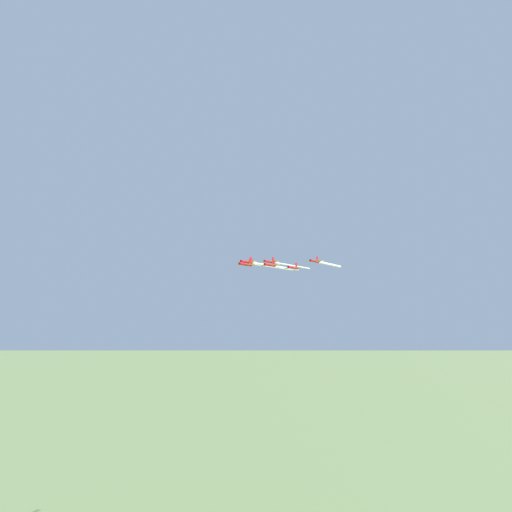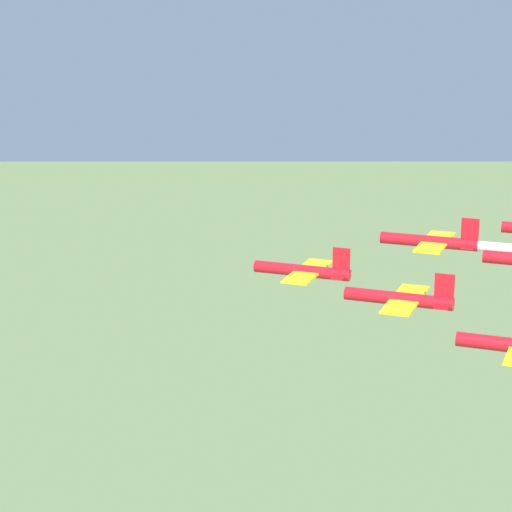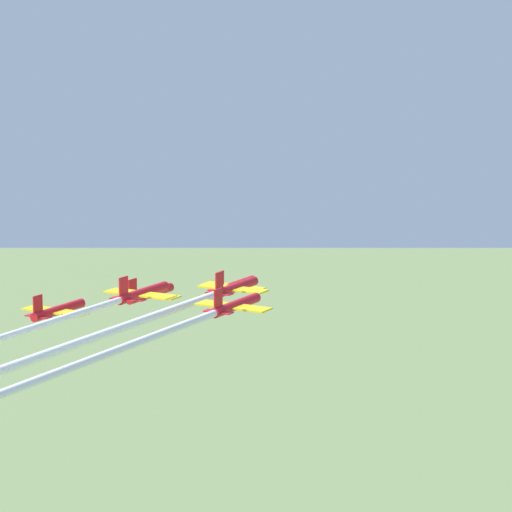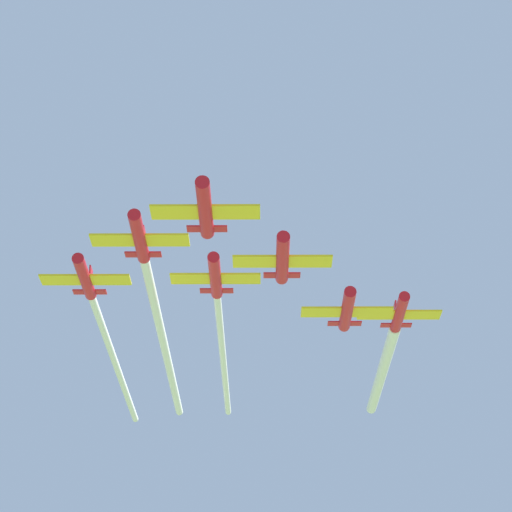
% 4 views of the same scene
% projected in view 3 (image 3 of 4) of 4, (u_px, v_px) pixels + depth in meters
% --- Properties ---
extents(jet_0, '(8.61, 8.49, 3.20)m').
position_uv_depth(jet_0, '(234.00, 286.00, 163.01)').
color(jet_0, red).
extents(jet_1, '(8.61, 8.49, 3.20)m').
position_uv_depth(jet_1, '(149.00, 294.00, 156.70)').
color(jet_1, red).
extents(jet_2, '(8.61, 8.49, 3.20)m').
position_uv_depth(jet_2, '(234.00, 288.00, 150.14)').
color(jet_2, red).
extents(jet_3, '(8.61, 8.49, 3.20)m').
position_uv_depth(jet_3, '(56.00, 310.00, 150.57)').
color(jet_3, red).
extents(jet_4, '(8.61, 8.49, 3.20)m').
position_uv_depth(jet_4, '(141.00, 293.00, 143.75)').
color(jet_4, red).
extents(jet_5, '(8.61, 8.49, 3.20)m').
position_uv_depth(jet_5, '(234.00, 305.00, 137.59)').
color(jet_5, red).
extents(smoke_trail_2, '(40.94, 33.78, 0.94)m').
position_uv_depth(smoke_trail_2, '(84.00, 341.00, 124.02)').
color(smoke_trail_2, white).
extents(smoke_trail_5, '(36.78, 30.33, 0.81)m').
position_uv_depth(smoke_trail_5, '(85.00, 362.00, 113.73)').
color(smoke_trail_5, white).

